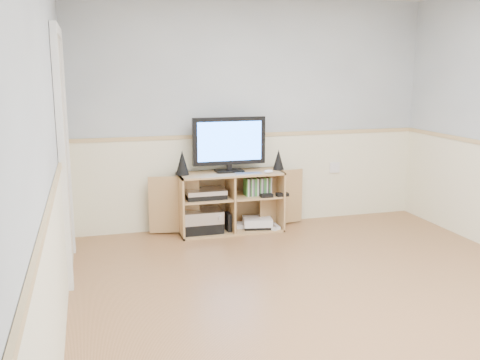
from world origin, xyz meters
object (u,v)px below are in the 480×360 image
(monitor, at_px, (229,143))
(game_consoles, at_px, (256,223))
(keyboard, at_px, (249,174))
(media_cabinet, at_px, (229,200))

(monitor, distance_m, game_consoles, 0.94)
(keyboard, bearing_deg, game_consoles, 49.32)
(game_consoles, bearing_deg, keyboard, -135.20)
(media_cabinet, bearing_deg, keyboard, -50.15)
(keyboard, xyz_separation_m, game_consoles, (0.13, 0.13, -0.59))
(monitor, distance_m, keyboard, 0.40)
(media_cabinet, distance_m, keyboard, 0.41)
(monitor, xyz_separation_m, keyboard, (0.16, -0.19, -0.31))
(media_cabinet, distance_m, game_consoles, 0.39)
(game_consoles, bearing_deg, monitor, 168.10)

